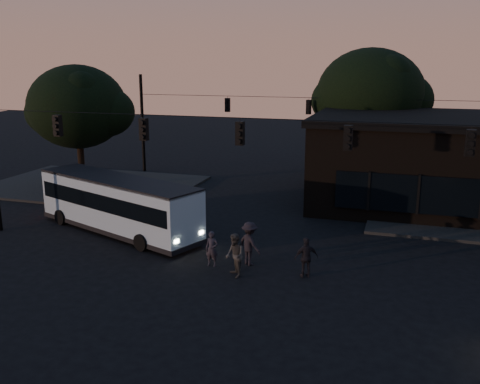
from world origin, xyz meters
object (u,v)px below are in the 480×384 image
(bus, at_px, (118,202))
(pedestrian_a, at_px, (212,249))
(pedestrian_b, at_px, (235,255))
(building, at_px, (445,161))
(pedestrian_c, at_px, (306,257))
(pedestrian_d, at_px, (250,243))

(bus, bearing_deg, pedestrian_a, -3.73)
(pedestrian_b, bearing_deg, building, 113.28)
(building, distance_m, pedestrian_a, 16.66)
(bus, xyz_separation_m, pedestrian_a, (6.11, -2.88, -0.82))
(building, height_order, pedestrian_c, building)
(building, relative_size, pedestrian_d, 8.10)
(pedestrian_a, relative_size, pedestrian_b, 0.85)
(building, distance_m, pedestrian_d, 15.28)
(pedestrian_c, xyz_separation_m, pedestrian_d, (-2.56, 0.61, 0.11))
(bus, relative_size, pedestrian_b, 5.66)
(pedestrian_c, bearing_deg, pedestrian_b, -12.83)
(building, xyz_separation_m, bus, (-15.95, -10.42, -1.12))
(pedestrian_a, distance_m, pedestrian_d, 1.63)
(building, xyz_separation_m, pedestrian_d, (-8.35, -12.67, -1.76))
(pedestrian_a, xyz_separation_m, pedestrian_b, (1.29, -0.80, 0.14))
(pedestrian_a, bearing_deg, pedestrian_c, 1.07)
(pedestrian_d, bearing_deg, pedestrian_b, 115.33)
(pedestrian_a, height_order, pedestrian_b, pedestrian_b)
(pedestrian_b, distance_m, pedestrian_c, 2.88)
(pedestrian_a, relative_size, pedestrian_c, 0.91)
(pedestrian_b, relative_size, pedestrian_d, 0.95)
(pedestrian_d, bearing_deg, pedestrian_a, 56.17)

